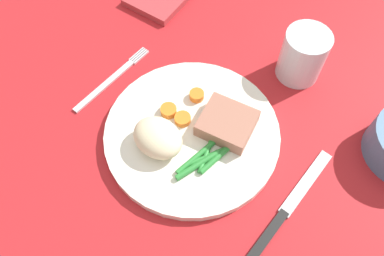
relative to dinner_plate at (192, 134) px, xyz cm
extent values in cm
cube|color=red|center=(2.74, 3.84, -1.80)|extent=(120.00, 90.00, 2.00)
cylinder|color=white|center=(0.00, 0.00, 0.00)|extent=(26.49, 26.49, 1.60)
cube|color=#A86B56|center=(3.58, 4.17, 2.07)|extent=(9.04, 8.42, 2.53)
ellipsoid|color=beige|center=(-2.38, -4.77, 2.79)|extent=(7.66, 6.12, 3.99)
cylinder|color=orange|center=(-2.27, 0.51, 1.31)|extent=(2.49, 2.49, 1.02)
cylinder|color=orange|center=(-3.35, 5.19, 1.38)|extent=(2.29, 2.29, 1.16)
cylinder|color=orange|center=(-4.88, 0.26, 1.37)|extent=(2.49, 2.49, 1.14)
cylinder|color=orange|center=(-5.34, 0.44, 1.20)|extent=(1.94, 1.94, 0.80)
cylinder|color=#2D8C38|center=(5.75, -0.59, 1.21)|extent=(1.77, 7.93, 0.83)
cylinder|color=#2D8C38|center=(4.25, -3.89, 1.24)|extent=(2.88, 7.20, 0.88)
cylinder|color=#2D8C38|center=(3.30, -2.93, 1.20)|extent=(1.79, 7.57, 0.79)
cylinder|color=#2D8C38|center=(3.87, -1.07, 1.15)|extent=(3.24, 7.36, 0.70)
cylinder|color=#2D8C38|center=(4.43, -1.98, 1.14)|extent=(3.77, 6.95, 0.67)
cube|color=silver|center=(-17.21, -2.00, -0.60)|extent=(1.00, 13.00, 0.40)
cube|color=silver|center=(-17.81, 6.30, -0.60)|extent=(0.24, 3.60, 0.40)
cube|color=silver|center=(-17.41, 6.30, -0.60)|extent=(0.24, 3.60, 0.40)
cube|color=silver|center=(-17.01, 6.30, -0.60)|extent=(0.24, 3.60, 0.40)
cube|color=silver|center=(-16.61, 6.30, -0.60)|extent=(0.24, 3.60, 0.40)
cube|color=black|center=(17.47, -5.50, -0.60)|extent=(1.30, 9.00, 0.64)
cube|color=silver|center=(17.47, 4.50, -0.60)|extent=(1.70, 12.00, 0.40)
cylinder|color=silver|center=(5.74, 20.85, 3.51)|extent=(7.22, 7.22, 8.63)
cylinder|color=silver|center=(5.74, 20.85, 1.39)|extent=(6.64, 6.64, 4.38)
camera|label=1|loc=(17.81, -21.49, 50.77)|focal=35.73mm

